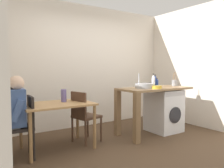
% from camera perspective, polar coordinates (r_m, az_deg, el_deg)
% --- Properties ---
extents(ground_plane, '(5.46, 5.46, 0.00)m').
position_cam_1_polar(ground_plane, '(3.82, 5.10, -15.89)').
color(ground_plane, '#4C3826').
extents(wall_back, '(4.60, 0.10, 2.70)m').
position_cam_1_polar(wall_back, '(5.08, -7.21, 4.56)').
color(wall_back, silver).
rests_on(wall_back, ground_plane).
extents(wall_counter_side, '(0.10, 3.80, 2.70)m').
position_cam_1_polar(wall_counter_side, '(5.21, 24.11, 4.22)').
color(wall_counter_side, silver).
rests_on(wall_counter_side, ground_plane).
extents(dining_table, '(1.10, 0.76, 0.74)m').
position_cam_1_polar(dining_table, '(3.71, -13.83, -6.30)').
color(dining_table, tan).
rests_on(dining_table, ground_plane).
extents(chair_person_seat, '(0.42, 0.42, 0.90)m').
position_cam_1_polar(chair_person_seat, '(3.50, -21.78, -9.37)').
color(chair_person_seat, black).
rests_on(chair_person_seat, ground_plane).
extents(chair_opposite, '(0.48, 0.48, 0.90)m').
position_cam_1_polar(chair_opposite, '(3.94, -7.34, -7.60)').
color(chair_opposite, '#4C3323').
rests_on(chair_opposite, ground_plane).
extents(seated_person, '(0.51, 0.52, 1.20)m').
position_cam_1_polar(seated_person, '(3.44, -24.52, -6.87)').
color(seated_person, '#595651').
rests_on(seated_person, ground_plane).
extents(kitchen_counter, '(1.50, 0.68, 0.92)m').
position_cam_1_polar(kitchen_counter, '(4.38, 8.89, -3.08)').
color(kitchen_counter, olive).
rests_on(kitchen_counter, ground_plane).
extents(washing_machine, '(0.60, 0.61, 0.86)m').
position_cam_1_polar(washing_machine, '(4.76, 13.12, -6.61)').
color(washing_machine, silver).
rests_on(washing_machine, ground_plane).
extents(sink_basin, '(0.38, 0.38, 0.09)m').
position_cam_1_polar(sink_basin, '(4.33, 8.42, -0.46)').
color(sink_basin, '#9EA0A5').
rests_on(sink_basin, kitchen_counter).
extents(tap, '(0.02, 0.02, 0.28)m').
position_cam_1_polar(tap, '(4.46, 6.89, 0.91)').
color(tap, '#B2B2B7').
rests_on(tap, kitchen_counter).
extents(bottle_tall_green, '(0.07, 0.07, 0.27)m').
position_cam_1_polar(bottle_tall_green, '(4.58, 10.55, 0.75)').
color(bottle_tall_green, silver).
rests_on(bottle_tall_green, kitchen_counter).
extents(bottle_squat_brown, '(0.06, 0.06, 0.18)m').
position_cam_1_polar(bottle_squat_brown, '(4.64, 11.43, 0.28)').
color(bottle_squat_brown, navy).
rests_on(bottle_squat_brown, kitchen_counter).
extents(bottle_clear_small, '(0.08, 0.08, 0.24)m').
position_cam_1_polar(bottle_clear_small, '(4.87, 10.98, 0.78)').
color(bottle_clear_small, navy).
rests_on(bottle_clear_small, kitchen_counter).
extents(mixing_bowl, '(0.21, 0.21, 0.06)m').
position_cam_1_polar(mixing_bowl, '(4.26, 11.28, -0.75)').
color(mixing_bowl, gold).
rests_on(mixing_bowl, kitchen_counter).
extents(utensil_crock, '(0.11, 0.11, 0.30)m').
position_cam_1_polar(utensil_crock, '(5.00, 15.69, 0.31)').
color(utensil_crock, gray).
rests_on(utensil_crock, kitchen_counter).
extents(vase, '(0.09, 0.09, 0.21)m').
position_cam_1_polar(vase, '(3.82, -12.26, -2.90)').
color(vase, slate).
rests_on(vase, dining_table).
extents(scissors, '(0.15, 0.06, 0.01)m').
position_cam_1_polar(scissors, '(4.41, 11.34, -0.95)').
color(scissors, '#B2B2B7').
rests_on(scissors, kitchen_counter).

